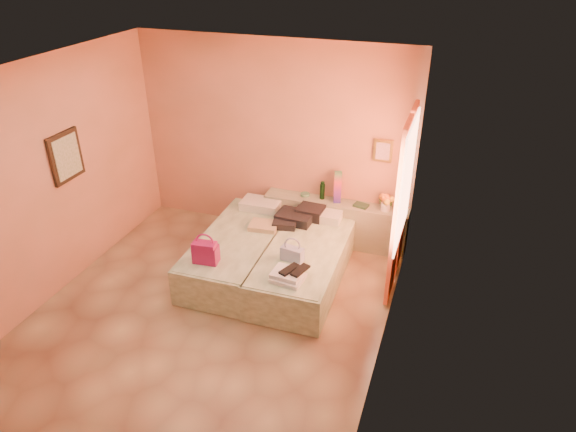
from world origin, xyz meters
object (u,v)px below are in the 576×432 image
green_book (361,205)px  magenta_handbag (206,252)px  bed_right (304,264)px  blue_handbag (292,254)px  headboard_ledge (335,222)px  bed_left (239,252)px  water_bottle (322,190)px  flower_vase (386,201)px  towel_stack (288,276)px

green_book → magenta_handbag: (-1.50, -1.72, -0.03)m
bed_right → blue_handbag: 0.47m
green_book → blue_handbag: (-0.54, -1.36, -0.08)m
headboard_ledge → green_book: green_book is taller
headboard_ledge → bed_left: size_ratio=1.02×
water_bottle → blue_handbag: 1.42m
headboard_ledge → magenta_handbag: magenta_handbag is taller
green_book → bed_left: bearing=-130.2°
headboard_ledge → blue_handbag: bearing=-97.4°
flower_vase → towel_stack: flower_vase is taller
green_book → blue_handbag: 1.46m
water_bottle → green_book: size_ratio=1.33×
bed_right → green_book: (0.49, 1.04, 0.42)m
bed_left → magenta_handbag: 0.79m
bed_right → magenta_handbag: (-1.01, -0.68, 0.39)m
flower_vase → headboard_ledge: bearing=178.6°
bed_right → flower_vase: size_ratio=6.88×
green_book → water_bottle: bearing=-172.5°
magenta_handbag → blue_handbag: magenta_handbag is taller
bed_left → flower_vase: flower_vase is taller
blue_handbag → towel_stack: (0.08, -0.40, -0.04)m
headboard_ledge → bed_left: headboard_ledge is taller
magenta_handbag → headboard_ledge: bearing=50.9°
headboard_ledge → magenta_handbag: bearing=-123.4°
bed_left → blue_handbag: blue_handbag is taller
green_book → towel_stack: green_book is taller
flower_vase → magenta_handbag: size_ratio=0.98×
green_book → flower_vase: (0.33, -0.01, 0.13)m
bed_right → towel_stack: 0.77m
towel_stack → green_book: bearing=75.3°
flower_vase → blue_handbag: bearing=-122.9°
headboard_ledge → green_book: 0.50m
green_book → bed_right: bearing=-102.2°
water_bottle → green_book: bearing=-5.5°
bed_right → green_book: size_ratio=10.44×
water_bottle → blue_handbag: bearing=-88.8°
headboard_ledge → flower_vase: bearing=-1.4°
green_book → flower_vase: 0.36m
bed_left → towel_stack: 1.21m
bed_right → green_book: green_book is taller
bed_left → flower_vase: (1.72, 1.03, 0.55)m
bed_right → towel_stack: size_ratio=5.71×
water_bottle → headboard_ledge: bearing=-11.7°
blue_handbag → magenta_handbag: bearing=-150.8°
headboard_ledge → blue_handbag: size_ratio=7.47×
bed_right → green_book: 1.22m
headboard_ledge → flower_vase: size_ratio=7.06×
bed_left → green_book: size_ratio=10.44×
bed_left → blue_handbag: (0.85, -0.32, 0.34)m
magenta_handbag → blue_handbag: size_ratio=1.08×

